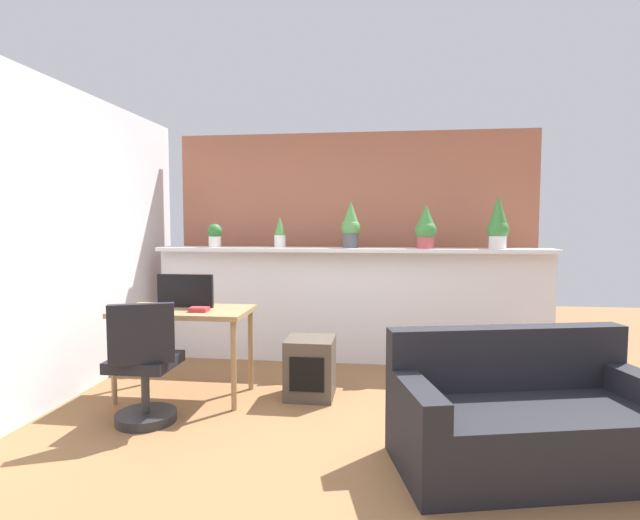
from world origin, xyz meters
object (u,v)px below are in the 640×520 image
object	(u,v)px
potted_plant_0	(215,235)
couch	(526,420)
desk	(184,319)
office_chair	(144,372)
potted_plant_4	(498,223)
side_cube_shelf	(310,368)
tv_monitor	(185,291)
potted_plant_2	(351,225)
potted_plant_3	(426,227)
book_on_desk	(199,309)
potted_plant_1	(280,232)

from	to	relation	value
potted_plant_0	couch	size ratio (longest dim) A/B	0.15
desk	office_chair	distance (m)	0.67
office_chair	couch	size ratio (longest dim) A/B	0.54
potted_plant_4	side_cube_shelf	xyz separation A→B (m)	(-1.74, -1.11, -1.21)
desk	side_cube_shelf	bearing A→B (deg)	6.95
side_cube_shelf	tv_monitor	bearing A→B (deg)	-177.44
potted_plant_2	potted_plant_3	world-z (taller)	potted_plant_2
potted_plant_4	office_chair	world-z (taller)	potted_plant_4
book_on_desk	potted_plant_0	bearing A→B (deg)	103.48
tv_monitor	side_cube_shelf	xyz separation A→B (m)	(1.07, 0.05, -0.64)
potted_plant_1	desk	distance (m)	1.53
potted_plant_3	office_chair	size ratio (longest dim) A/B	0.49
potted_plant_2	potted_plant_1	bearing A→B (deg)	179.70
tv_monitor	couch	world-z (taller)	tv_monitor
potted_plant_1	couch	bearing A→B (deg)	-47.55
potted_plant_1	book_on_desk	world-z (taller)	potted_plant_1
potted_plant_1	tv_monitor	distance (m)	1.38
potted_plant_3	potted_plant_4	size ratio (longest dim) A/B	0.83
potted_plant_1	potted_plant_3	size ratio (longest dim) A/B	0.75
potted_plant_4	side_cube_shelf	world-z (taller)	potted_plant_4
potted_plant_1	office_chair	distance (m)	2.17
potted_plant_2	couch	world-z (taller)	potted_plant_2
potted_plant_3	office_chair	bearing A→B (deg)	-139.94
potted_plant_0	couch	bearing A→B (deg)	-38.22
potted_plant_4	book_on_desk	world-z (taller)	potted_plant_4
potted_plant_4	couch	xyz separation A→B (m)	(-0.28, -2.13, -1.18)
potted_plant_4	side_cube_shelf	bearing A→B (deg)	-147.52
potted_plant_0	side_cube_shelf	distance (m)	1.93
potted_plant_2	desk	world-z (taller)	potted_plant_2
potted_plant_1	office_chair	world-z (taller)	potted_plant_1
office_chair	tv_monitor	bearing A→B (deg)	86.78
desk	office_chair	world-z (taller)	office_chair
potted_plant_2	book_on_desk	bearing A→B (deg)	-130.42
desk	side_cube_shelf	distance (m)	1.13
potted_plant_0	office_chair	bearing A→B (deg)	-87.44
desk	office_chair	size ratio (longest dim) A/B	1.21
potted_plant_0	tv_monitor	xyz separation A→B (m)	(0.12, -1.11, -0.45)
desk	side_cube_shelf	world-z (taller)	desk
book_on_desk	desk	bearing A→B (deg)	147.49
potted_plant_0	tv_monitor	bearing A→B (deg)	-83.88
office_chair	potted_plant_4	bearing A→B (deg)	32.88
potted_plant_3	potted_plant_0	bearing A→B (deg)	-179.94
potted_plant_2	desk	xyz separation A→B (m)	(-1.31, -1.23, -0.78)
potted_plant_3	tv_monitor	size ratio (longest dim) A/B	0.91
potted_plant_3	potted_plant_4	bearing A→B (deg)	3.69
couch	desk	bearing A→B (deg)	160.28
potted_plant_0	potted_plant_2	distance (m)	1.45
desk	couch	world-z (taller)	couch
potted_plant_2	office_chair	xyz separation A→B (m)	(-1.37, -1.83, -1.06)
desk	book_on_desk	size ratio (longest dim) A/B	7.38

